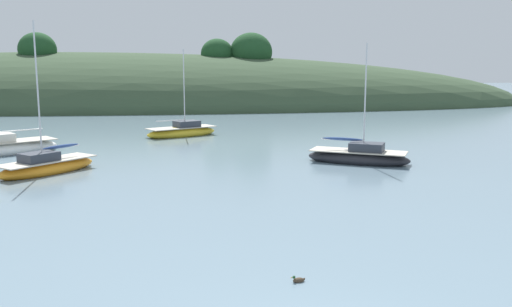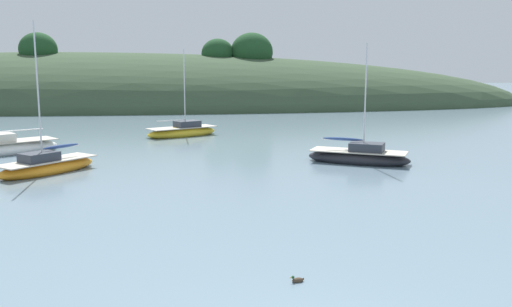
% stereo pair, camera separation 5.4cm
% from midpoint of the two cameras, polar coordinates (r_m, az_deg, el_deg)
% --- Properties ---
extents(far_shoreline_hill, '(150.00, 36.00, 20.06)m').
position_cam_midpoint_polar(far_shoreline_hill, '(89.92, -19.40, 4.90)').
color(far_shoreline_hill, '#384C33').
rests_on(far_shoreline_hill, ground).
extents(sailboat_cream_ketch, '(6.88, 4.91, 7.82)m').
position_cam_midpoint_polar(sailboat_cream_ketch, '(34.54, 11.01, -0.34)').
color(sailboat_cream_ketch, '#232328').
rests_on(sailboat_cream_ketch, ground).
extents(sailboat_yellow_far, '(5.49, 6.11, 8.89)m').
position_cam_midpoint_polar(sailboat_yellow_far, '(33.04, -21.73, -1.29)').
color(sailboat_yellow_far, orange).
rests_on(sailboat_yellow_far, ground).
extents(sailboat_teal_outer, '(7.45, 6.64, 9.19)m').
position_cam_midpoint_polar(sailboat_teal_outer, '(41.42, -25.68, 0.54)').
color(sailboat_teal_outer, white).
rests_on(sailboat_teal_outer, ground).
extents(sailboat_orange_cutter, '(6.89, 5.43, 7.95)m').
position_cam_midpoint_polar(sailboat_orange_cutter, '(47.77, -8.02, 2.36)').
color(sailboat_orange_cutter, gold).
rests_on(sailboat_orange_cutter, ground).
extents(duck_lone_left, '(0.42, 0.25, 0.24)m').
position_cam_midpoint_polar(duck_lone_left, '(15.53, 4.50, -13.49)').
color(duck_lone_left, '#473828').
rests_on(duck_lone_left, ground).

